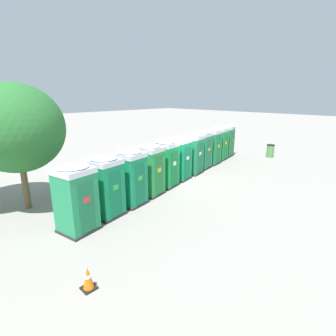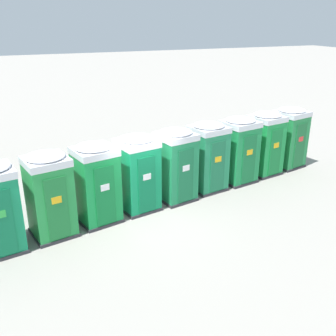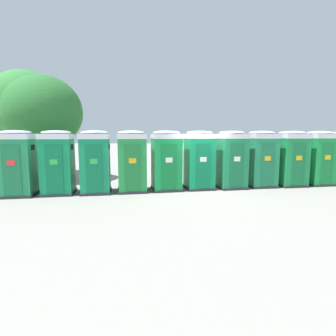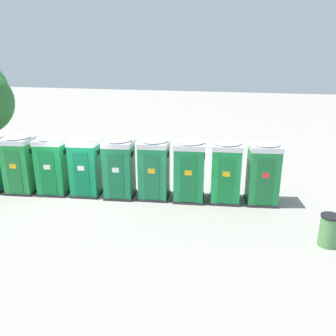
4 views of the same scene
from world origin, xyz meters
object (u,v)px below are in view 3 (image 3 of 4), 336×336
portapotty_2 (96,162)px  portapotty_5 (199,160)px  portapotty_3 (132,161)px  street_tree_0 (44,112)px  portapotty_4 (166,160)px  portapotty_9 (318,158)px  portapotty_6 (231,159)px  portapotty_8 (291,158)px  portapotty_7 (261,159)px  portapotty_0 (18,163)px  portapotty_1 (58,162)px  street_tree_1 (26,107)px

portapotty_2 → portapotty_5: (4.27, 0.94, -0.00)m
portapotty_3 → street_tree_0: (-4.88, 2.61, 2.22)m
portapotty_2 → portapotty_4: same height
portapotty_2 → portapotty_9: 10.20m
portapotty_2 → portapotty_6: size_ratio=1.00×
street_tree_0 → portapotty_8: bearing=-5.7°
portapotty_5 → portapotty_7: (2.86, 0.57, -0.00)m
street_tree_0 → portapotty_0: bearing=-80.3°
portapotty_3 → portapotty_6: same height
portapotty_6 → portapotty_8: size_ratio=1.00×
portapotty_3 → portapotty_9: (8.57, 1.73, 0.00)m
street_tree_0 → portapotty_1: bearing=-57.4°
portapotty_0 → street_tree_0: 4.18m
portapotty_5 → portapotty_8: size_ratio=1.00×
portapotty_1 → portapotty_8: (10.01, 1.96, -0.00)m
street_tree_1 → street_tree_0: bearing=-38.9°
portapotty_5 → portapotty_9: (5.72, 1.10, 0.00)m
portapotty_5 → street_tree_0: 8.28m
portapotty_3 → portapotty_8: 7.29m
portapotty_0 → portapotty_9: size_ratio=1.00×
portapotty_3 → street_tree_0: 5.96m
portapotty_0 → portapotty_7: bearing=11.7°
portapotty_1 → portapotty_5: (5.71, 1.17, 0.00)m
portapotty_5 → portapotty_1: bearing=-168.4°
street_tree_0 → street_tree_1: bearing=141.1°
portapotty_0 → portapotty_3: (4.28, 0.88, 0.00)m
portapotty_0 → portapotty_3: size_ratio=1.00×
portapotty_0 → portapotty_3: same height
portapotty_4 → portapotty_9: bearing=11.1°
portapotty_7 → portapotty_9: same height
portapotty_7 → street_tree_0: street_tree_0 is taller
portapotty_0 → portapotty_1: (1.42, 0.33, 0.00)m
portapotty_3 → portapotty_9: same height
portapotty_5 → street_tree_1: bearing=160.6°
portapotty_8 → street_tree_0: street_tree_0 is taller
portapotty_0 → portapotty_8: 11.66m
portapotty_3 → portapotty_5: 2.91m
street_tree_1 → portapotty_2: bearing=-39.8°
portapotty_3 → portapotty_8: bearing=11.2°
portapotty_1 → portapotty_9: (11.43, 2.28, 0.00)m
portapotty_5 → portapotty_7: same height
portapotty_7 → portapotty_0: bearing=-168.3°
portapotty_1 → portapotty_6: 7.29m
portapotty_2 → portapotty_7: 7.29m
portapotty_0 → portapotty_1: same height
portapotty_6 → portapotty_4: bearing=-169.7°
portapotty_4 → portapotty_7: bearing=11.5°
portapotty_3 → portapotty_4: size_ratio=1.00×
portapotty_0 → portapotty_2: size_ratio=1.00×
portapotty_4 → portapotty_9: 7.29m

